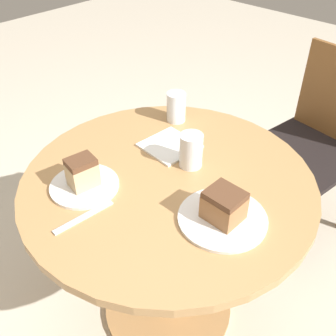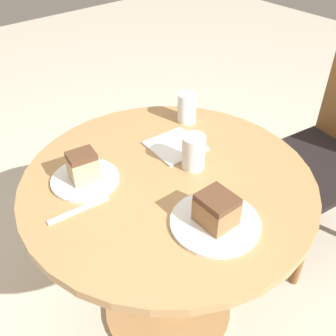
{
  "view_description": "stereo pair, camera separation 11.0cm",
  "coord_description": "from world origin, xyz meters",
  "px_view_note": "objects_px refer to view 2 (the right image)",
  "views": [
    {
      "loc": [
        0.65,
        -0.69,
        1.49
      ],
      "look_at": [
        0.0,
        0.0,
        0.75
      ],
      "focal_mm": 42.0,
      "sensor_mm": 36.0,
      "label": 1
    },
    {
      "loc": [
        0.73,
        -0.61,
        1.49
      ],
      "look_at": [
        0.0,
        0.0,
        0.75
      ],
      "focal_mm": 42.0,
      "sensor_mm": 36.0,
      "label": 2
    }
  ],
  "objects_px": {
    "plate_near": "(85,179)",
    "glass_water": "(187,109)",
    "cake_slice_far": "(216,209)",
    "cake_slice_near": "(83,166)",
    "plate_far": "(215,222)",
    "chair": "(329,156)",
    "glass_lemonade": "(193,154)"
  },
  "relations": [
    {
      "from": "cake_slice_far",
      "to": "glass_water",
      "type": "xyz_separation_m",
      "value": [
        -0.45,
        0.31,
        -0.0
      ]
    },
    {
      "from": "plate_far",
      "to": "cake_slice_far",
      "type": "bearing_deg",
      "value": 7.13
    },
    {
      "from": "chair",
      "to": "plate_near",
      "type": "xyz_separation_m",
      "value": [
        -0.27,
        -1.04,
        0.24
      ]
    },
    {
      "from": "plate_near",
      "to": "glass_water",
      "type": "bearing_deg",
      "value": 97.5
    },
    {
      "from": "plate_near",
      "to": "glass_lemonade",
      "type": "xyz_separation_m",
      "value": [
        0.16,
        0.31,
        0.05
      ]
    },
    {
      "from": "cake_slice_near",
      "to": "cake_slice_far",
      "type": "height_order",
      "value": "cake_slice_near"
    },
    {
      "from": "plate_far",
      "to": "cake_slice_far",
      "type": "distance_m",
      "value": 0.05
    },
    {
      "from": "plate_near",
      "to": "cake_slice_near",
      "type": "xyz_separation_m",
      "value": [
        0.0,
        0.0,
        0.05
      ]
    },
    {
      "from": "glass_water",
      "to": "plate_near",
      "type": "bearing_deg",
      "value": -82.5
    },
    {
      "from": "chair",
      "to": "plate_near",
      "type": "distance_m",
      "value": 1.1
    },
    {
      "from": "cake_slice_near",
      "to": "glass_lemonade",
      "type": "relative_size",
      "value": 0.82
    },
    {
      "from": "cake_slice_near",
      "to": "plate_far",
      "type": "bearing_deg",
      "value": 24.42
    },
    {
      "from": "plate_near",
      "to": "glass_lemonade",
      "type": "height_order",
      "value": "glass_lemonade"
    },
    {
      "from": "cake_slice_near",
      "to": "glass_lemonade",
      "type": "xyz_separation_m",
      "value": [
        0.16,
        0.31,
        -0.01
      ]
    },
    {
      "from": "glass_lemonade",
      "to": "cake_slice_near",
      "type": "bearing_deg",
      "value": -117.92
    },
    {
      "from": "glass_lemonade",
      "to": "plate_far",
      "type": "bearing_deg",
      "value": -29.44
    },
    {
      "from": "plate_near",
      "to": "cake_slice_near",
      "type": "distance_m",
      "value": 0.05
    },
    {
      "from": "glass_lemonade",
      "to": "plate_near",
      "type": "bearing_deg",
      "value": -117.92
    },
    {
      "from": "glass_water",
      "to": "cake_slice_far",
      "type": "bearing_deg",
      "value": -33.94
    },
    {
      "from": "plate_near",
      "to": "plate_far",
      "type": "height_order",
      "value": "same"
    },
    {
      "from": "glass_water",
      "to": "plate_far",
      "type": "bearing_deg",
      "value": -33.94
    },
    {
      "from": "chair",
      "to": "cake_slice_far",
      "type": "relative_size",
      "value": 8.71
    },
    {
      "from": "glass_lemonade",
      "to": "glass_water",
      "type": "xyz_separation_m",
      "value": [
        -0.23,
        0.18,
        0.0
      ]
    },
    {
      "from": "plate_near",
      "to": "glass_water",
      "type": "height_order",
      "value": "glass_water"
    },
    {
      "from": "chair",
      "to": "glass_lemonade",
      "type": "height_order",
      "value": "chair"
    },
    {
      "from": "cake_slice_far",
      "to": "glass_lemonade",
      "type": "height_order",
      "value": "glass_lemonade"
    },
    {
      "from": "plate_near",
      "to": "chair",
      "type": "bearing_deg",
      "value": 75.3
    },
    {
      "from": "cake_slice_near",
      "to": "plate_near",
      "type": "bearing_deg",
      "value": 180.0
    },
    {
      "from": "plate_near",
      "to": "glass_water",
      "type": "xyz_separation_m",
      "value": [
        -0.06,
        0.48,
        0.05
      ]
    },
    {
      "from": "cake_slice_near",
      "to": "glass_water",
      "type": "height_order",
      "value": "glass_water"
    },
    {
      "from": "plate_far",
      "to": "glass_water",
      "type": "distance_m",
      "value": 0.55
    },
    {
      "from": "plate_near",
      "to": "glass_lemonade",
      "type": "bearing_deg",
      "value": 62.08
    }
  ]
}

